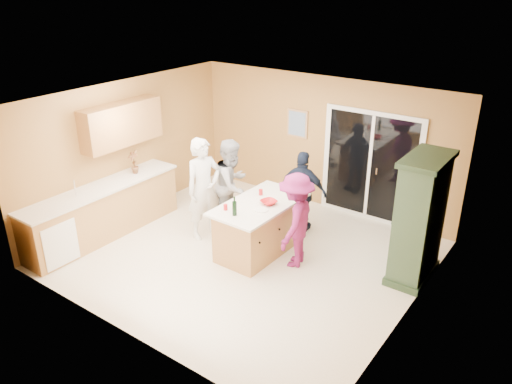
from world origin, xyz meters
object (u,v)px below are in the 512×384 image
Objects in this scene: woman_grey at (232,185)px; woman_navy at (303,192)px; woman_magenta at (296,220)px; green_hutch at (419,221)px; woman_white at (204,189)px; kitchen_island at (259,229)px.

woman_navy is (1.07, 0.67, -0.10)m from woman_grey.
woman_navy is 1.19m from woman_magenta.
woman_white is (-3.47, -0.89, -0.05)m from green_hutch.
woman_magenta reaches higher than woman_navy.
woman_magenta is at bearing 103.34° from woman_navy.
green_hutch is at bearing 19.11° from kitchen_island.
woman_white reaches higher than kitchen_island.
kitchen_island is at bearing -102.66° from woman_magenta.
woman_white is 1.76m from woman_navy.
green_hutch is at bearing 100.87° from woman_magenta.
woman_navy is (-2.20, 0.32, -0.21)m from green_hutch.
woman_grey is (-0.90, 0.42, 0.42)m from kitchen_island.
woman_white is 0.58m from woman_grey.
green_hutch is 1.85m from woman_magenta.
woman_white is at bearing 31.20° from woman_navy.
green_hutch reaches higher than kitchen_island.
green_hutch is at bearing -57.87° from woman_white.
kitchen_island is at bearing -123.85° from woman_grey.
kitchen_island is at bearing -66.01° from woman_white.
woman_magenta is (-1.68, -0.76, -0.18)m from green_hutch.
kitchen_island is 1.15× the size of woman_navy.
woman_navy is at bearing 82.11° from kitchen_island.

